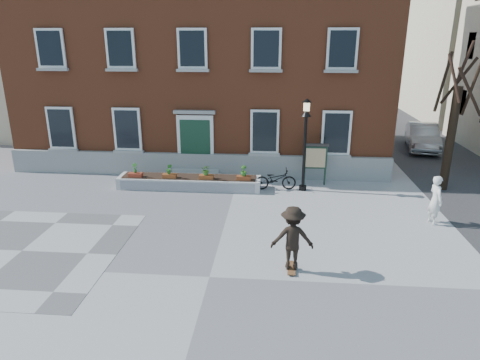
# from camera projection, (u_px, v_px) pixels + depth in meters

# --- Properties ---
(ground) EXTENTS (100.00, 100.00, 0.00)m
(ground) POSITION_uv_depth(u_px,v_px,m) (209.00, 277.00, 11.76)
(ground) COLOR #9B9A9D
(ground) RESTS_ON ground
(checker_patch) EXTENTS (6.00, 6.00, 0.01)m
(checker_patch) POSITION_uv_depth(u_px,v_px,m) (22.00, 251.00, 13.19)
(checker_patch) COLOR #59585B
(checker_patch) RESTS_ON ground
(bicycle) EXTENTS (1.83, 0.80, 0.93)m
(bicycle) POSITION_uv_depth(u_px,v_px,m) (275.00, 179.00, 18.39)
(bicycle) COLOR black
(bicycle) RESTS_ON ground
(parked_car) EXTENTS (2.40, 4.75, 1.50)m
(parked_car) POSITION_uv_depth(u_px,v_px,m) (422.00, 137.00, 24.97)
(parked_car) COLOR #B0B2B5
(parked_car) RESTS_ON ground
(bystander) EXTENTS (0.54, 0.71, 1.76)m
(bystander) POSITION_uv_depth(u_px,v_px,m) (436.00, 200.00, 14.89)
(bystander) COLOR white
(bystander) RESTS_ON ground
(brick_building) EXTENTS (18.40, 10.85, 12.60)m
(brick_building) POSITION_uv_depth(u_px,v_px,m) (210.00, 37.00, 23.13)
(brick_building) COLOR brown
(brick_building) RESTS_ON ground
(planter_assembly) EXTENTS (6.20, 1.12, 1.15)m
(planter_assembly) POSITION_uv_depth(u_px,v_px,m) (189.00, 181.00, 18.60)
(planter_assembly) COLOR silver
(planter_assembly) RESTS_ON ground
(bare_tree) EXTENTS (1.83, 1.83, 6.16)m
(bare_tree) POSITION_uv_depth(u_px,v_px,m) (453.00, 126.00, 17.70)
(bare_tree) COLOR black
(bare_tree) RESTS_ON ground
(lamp_post) EXTENTS (0.40, 0.40, 3.93)m
(lamp_post) POSITION_uv_depth(u_px,v_px,m) (305.00, 132.00, 17.66)
(lamp_post) COLOR black
(lamp_post) RESTS_ON ground
(notice_board) EXTENTS (1.10, 0.16, 1.87)m
(notice_board) POSITION_uv_depth(u_px,v_px,m) (316.00, 157.00, 18.76)
(notice_board) COLOR #1B3728
(notice_board) RESTS_ON ground
(skateboarder) EXTENTS (1.22, 0.78, 1.92)m
(skateboarder) POSITION_uv_depth(u_px,v_px,m) (292.00, 238.00, 11.81)
(skateboarder) COLOR brown
(skateboarder) RESTS_ON ground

